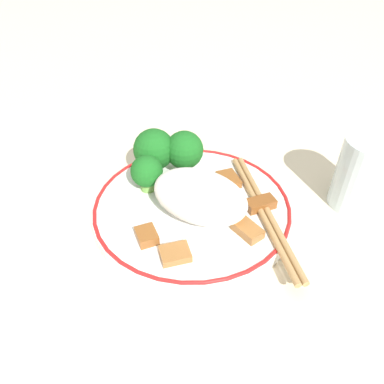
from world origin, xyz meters
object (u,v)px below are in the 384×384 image
broccoli_back_right (147,172)px  chopsticks (264,211)px  broccoli_back_left (184,150)px  drinking_glass (364,174)px  plate (192,208)px  broccoli_back_center (154,150)px

broccoli_back_right → chopsticks: 0.16m
broccoli_back_left → drinking_glass: drinking_glass is taller
broccoli_back_right → drinking_glass: bearing=25.8°
plate → chopsticks: (0.09, 0.03, 0.01)m
broccoli_back_right → plate: bearing=-0.5°
broccoli_back_center → chopsticks: broccoli_back_center is taller
plate → broccoli_back_center: (-0.08, 0.04, 0.04)m
plate → drinking_glass: (0.18, 0.12, 0.04)m
broccoli_back_center → broccoli_back_right: size_ratio=1.29×
drinking_glass → broccoli_back_right: bearing=-154.2°
broccoli_back_right → drinking_glass: 0.28m
broccoli_back_left → chopsticks: bearing=-13.8°
broccoli_back_left → broccoli_back_right: size_ratio=1.24×
broccoli_back_center → drinking_glass: size_ratio=0.66×
broccoli_back_right → chopsticks: size_ratio=0.27×
plate → chopsticks: bearing=16.3°
broccoli_back_right → broccoli_back_left: bearing=66.9°
broccoli_back_center → broccoli_back_right: (0.01, -0.04, -0.01)m
plate → broccoli_back_left: broccoli_back_left is taller
broccoli_back_right → chopsticks: broccoli_back_right is taller
drinking_glass → broccoli_back_center: bearing=-162.5°
chopsticks → broccoli_back_left: bearing=166.2°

